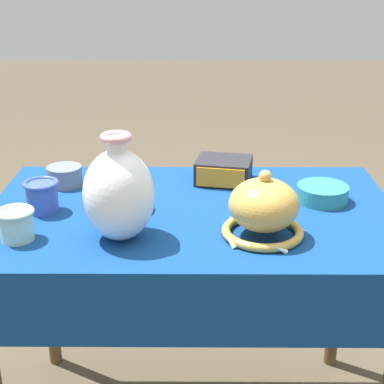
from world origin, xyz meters
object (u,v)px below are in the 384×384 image
cup_wide_cobalt (42,195)px  pot_squat_terracotta (118,196)px  vase_dome_bell (263,210)px  mosaic_tile_box (224,170)px  pot_squat_teal (323,193)px  cup_wide_celadon (16,223)px  vase_tall_bulbous (119,194)px  pot_squat_slate (65,176)px

cup_wide_cobalt → pot_squat_terracotta: (0.20, 0.02, -0.01)m
vase_dome_bell → cup_wide_cobalt: size_ratio=2.26×
mosaic_tile_box → pot_squat_teal: 0.31m
cup_wide_celadon → vase_tall_bulbous: bearing=2.2°
vase_tall_bulbous → pot_squat_terracotta: bearing=98.7°
cup_wide_cobalt → pot_squat_terracotta: 0.20m
vase_tall_bulbous → vase_dome_bell: bearing=2.6°
pot_squat_teal → pot_squat_terracotta: size_ratio=1.01×
cup_wide_celadon → pot_squat_teal: bearing=17.3°
cup_wide_cobalt → cup_wide_celadon: bearing=-97.2°
cup_wide_cobalt → vase_dome_bell: bearing=-14.0°
cup_wide_cobalt → mosaic_tile_box: bearing=24.9°
mosaic_tile_box → pot_squat_slate: mosaic_tile_box is taller
vase_dome_bell → pot_squat_teal: bearing=49.1°
vase_tall_bulbous → mosaic_tile_box: bearing=55.5°
vase_dome_bell → mosaic_tile_box: 0.39m
vase_dome_bell → cup_wide_cobalt: (-0.58, 0.15, -0.02)m
vase_tall_bulbous → cup_wide_celadon: (-0.25, -0.01, -0.07)m
pot_squat_teal → mosaic_tile_box: bearing=150.5°
pot_squat_teal → pot_squat_terracotta: bearing=-174.4°
vase_dome_bell → pot_squat_terracotta: (-0.38, 0.17, -0.03)m
cup_wide_celadon → cup_wide_cobalt: cup_wide_cobalt is taller
vase_dome_bell → pot_squat_teal: vase_dome_bell is taller
vase_dome_bell → pot_squat_teal: size_ratio=1.50×
pot_squat_slate → pot_squat_teal: bearing=-9.0°
pot_squat_teal → pot_squat_terracotta: pot_squat_terracotta is taller
cup_wide_cobalt → pot_squat_teal: bearing=5.7°
vase_dome_bell → mosaic_tile_box: bearing=102.0°
cup_wide_celadon → pot_squat_slate: 0.37m
pot_squat_terracotta → pot_squat_slate: bearing=136.2°
pot_squat_terracotta → vase_dome_bell: bearing=-23.7°
pot_squat_slate → vase_tall_bulbous: bearing=-59.4°
mosaic_tile_box → cup_wide_celadon: size_ratio=1.98×
cup_wide_celadon → cup_wide_cobalt: (0.02, 0.17, 0.00)m
cup_wide_celadon → pot_squat_terracotta: size_ratio=0.66×
cup_wide_celadon → cup_wide_cobalt: size_ratio=0.98×
pot_squat_slate → pot_squat_teal: (0.76, -0.12, -0.01)m
vase_tall_bulbous → cup_wide_celadon: size_ratio=2.85×
pot_squat_teal → vase_dome_bell: bearing=-130.9°
pot_squat_terracotta → cup_wide_cobalt: bearing=-174.0°
pot_squat_terracotta → cup_wide_celadon: bearing=-139.4°
vase_tall_bulbous → cup_wide_cobalt: size_ratio=2.78×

